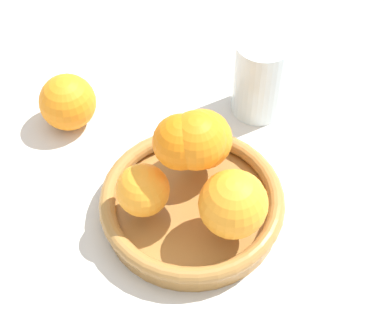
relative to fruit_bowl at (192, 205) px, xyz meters
The scene contains 5 objects.
ground_plane 0.02m from the fruit_bowl, ahead, with size 4.00×4.00×0.00m, color beige.
fruit_bowl is the anchor object (origin of this frame).
orange_pile 0.08m from the fruit_bowl, ahead, with size 0.17×0.18×0.13m.
stray_orange 0.24m from the fruit_bowl, 122.10° to the left, with size 0.08×0.08×0.08m, color orange.
drinking_glass 0.21m from the fruit_bowl, 48.24° to the left, with size 0.08×0.08×0.12m, color silver.
Camera 1 is at (-0.12, -0.44, 0.68)m, focal length 60.00 mm.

